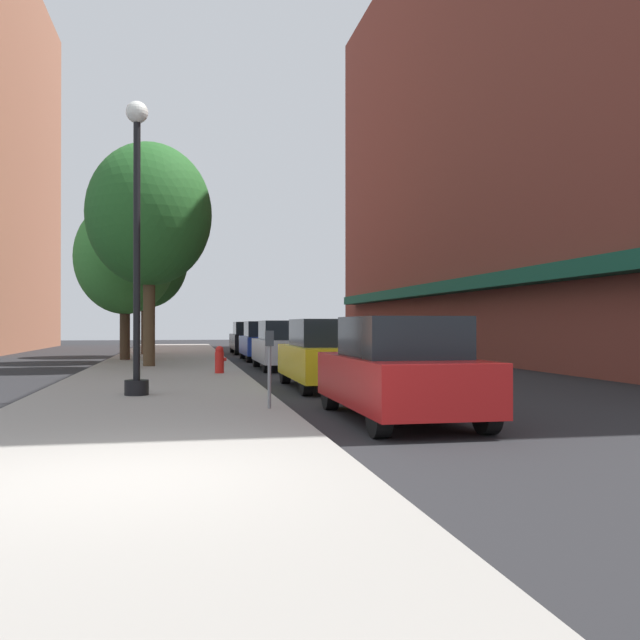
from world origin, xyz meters
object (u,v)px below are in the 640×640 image
(tree_mid, at_px, (146,260))
(tree_far, at_px, (149,215))
(lamppost, at_px, (137,241))
(car_black, at_px, (249,338))
(fire_hydrant, at_px, (220,359))
(car_red, at_px, (399,370))
(car_silver, at_px, (284,346))
(parking_meter_near, at_px, (269,359))
(car_yellow, at_px, (327,355))
(car_blue, at_px, (264,341))
(tree_near, at_px, (125,257))

(tree_mid, relative_size, tree_far, 0.89)
(lamppost, xyz_separation_m, car_black, (4.30, 22.01, -2.39))
(fire_hydrant, relative_size, car_black, 0.18)
(car_red, xyz_separation_m, car_silver, (0.00, 12.95, 0.00))
(parking_meter_near, relative_size, car_yellow, 0.30)
(car_red, bearing_deg, tree_far, 108.71)
(lamppost, height_order, parking_meter_near, lamppost)
(tree_far, bearing_deg, lamppost, -88.71)
(car_yellow, bearing_deg, car_blue, 89.38)
(fire_hydrant, bearing_deg, car_blue, 75.68)
(tree_far, relative_size, car_blue, 1.76)
(car_silver, distance_m, car_blue, 6.02)
(tree_mid, height_order, car_yellow, tree_mid)
(lamppost, xyz_separation_m, tree_mid, (-0.84, 19.54, 1.36))
(car_red, relative_size, car_blue, 1.00)
(tree_near, relative_size, car_yellow, 1.49)
(tree_near, height_order, car_yellow, tree_near)
(lamppost, relative_size, fire_hydrant, 7.47)
(car_blue, bearing_deg, tree_near, -171.34)
(car_black, bearing_deg, parking_meter_near, -93.77)
(lamppost, bearing_deg, car_red, -41.29)
(tree_mid, xyz_separation_m, car_black, (5.14, 2.47, -3.75))
(fire_hydrant, distance_m, car_silver, 3.94)
(car_silver, relative_size, car_black, 1.00)
(fire_hydrant, xyz_separation_m, tree_near, (-3.33, 8.50, 3.69))
(lamppost, distance_m, fire_hydrant, 6.87)
(parking_meter_near, xyz_separation_m, tree_far, (-2.57, 12.67, 4.31))
(tree_mid, relative_size, car_yellow, 1.57)
(car_silver, bearing_deg, parking_meter_near, -100.79)
(car_silver, xyz_separation_m, car_black, (0.00, 12.84, 0.00))
(tree_mid, height_order, car_red, tree_mid)
(tree_mid, height_order, car_blue, tree_mid)
(parking_meter_near, xyz_separation_m, car_red, (1.95, -1.06, -0.14))
(fire_hydrant, bearing_deg, car_black, 81.66)
(tree_near, distance_m, car_silver, 8.50)
(car_red, bearing_deg, car_blue, 90.49)
(car_black, bearing_deg, car_yellow, -89.26)
(tree_far, bearing_deg, fire_hydrant, -61.11)
(fire_hydrant, height_order, car_blue, car_blue)
(lamppost, xyz_separation_m, car_silver, (4.30, 9.17, -2.39))
(tree_near, xyz_separation_m, car_yellow, (5.67, -12.62, -3.40))
(car_yellow, bearing_deg, parking_meter_near, -113.60)
(lamppost, xyz_separation_m, car_blue, (4.30, 15.20, -2.39))
(fire_hydrant, relative_size, parking_meter_near, 0.60)
(lamppost, bearing_deg, car_yellow, 23.73)
(fire_hydrant, relative_size, tree_far, 0.10)
(lamppost, distance_m, tree_mid, 19.60)
(car_yellow, bearing_deg, car_silver, 89.38)
(tree_mid, distance_m, car_red, 24.16)
(lamppost, bearing_deg, parking_meter_near, -49.12)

